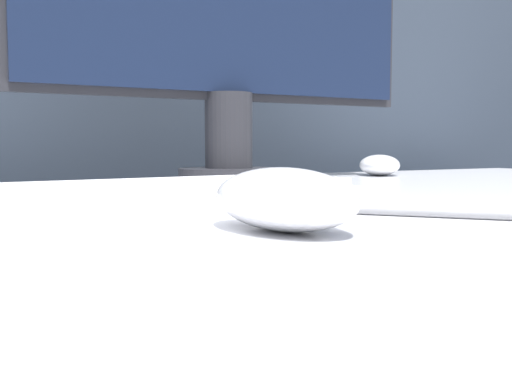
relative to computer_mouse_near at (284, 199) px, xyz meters
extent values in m
cube|color=#333D4C|center=(0.03, 0.79, -0.10)|extent=(5.00, 0.03, 1.37)
ellipsoid|color=white|center=(0.00, 0.00, 0.00)|extent=(0.08, 0.13, 0.04)
cube|color=silver|center=(-0.04, 0.18, -0.01)|extent=(0.43, 0.17, 0.02)
cube|color=silver|center=(-0.04, 0.18, 0.00)|extent=(0.40, 0.15, 0.01)
cylinder|color=#28282D|center=(0.22, 0.52, -0.01)|extent=(0.16, 0.16, 0.02)
cylinder|color=#28282D|center=(0.22, 0.52, 0.06)|extent=(0.08, 0.08, 0.12)
ellipsoid|color=white|center=(0.54, 0.52, 0.00)|extent=(0.13, 0.14, 0.04)
cylinder|color=#99999E|center=(0.13, 0.01, -0.02)|extent=(0.10, 0.12, 0.01)
camera|label=1|loc=(-0.21, -0.33, 0.04)|focal=42.00mm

